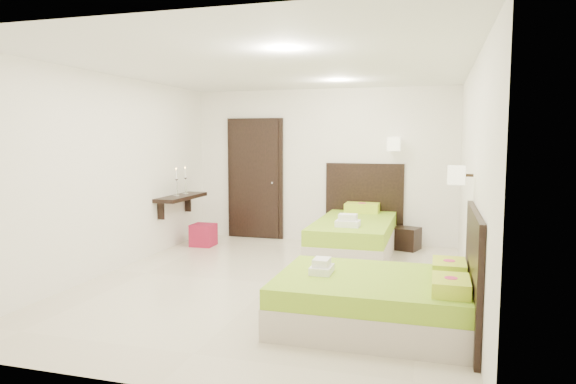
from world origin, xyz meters
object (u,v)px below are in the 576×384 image
(bed_double, at_px, (382,298))
(nightstand, at_px, (406,238))
(bed_single, at_px, (355,235))
(ottoman, at_px, (203,235))

(bed_double, relative_size, nightstand, 4.56)
(bed_single, xyz_separation_m, bed_double, (0.69, -2.84, -0.05))
(bed_single, height_order, ottoman, bed_single)
(bed_single, height_order, bed_double, bed_single)
(ottoman, bearing_deg, nightstand, 11.18)
(ottoman, bearing_deg, bed_double, -41.92)
(bed_double, xyz_separation_m, nightstand, (0.02, 3.52, -0.09))
(bed_double, height_order, nightstand, bed_double)
(nightstand, height_order, ottoman, ottoman)
(nightstand, bearing_deg, bed_double, -71.40)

